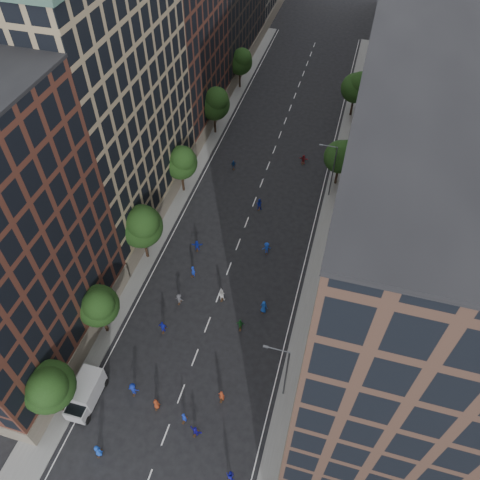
{
  "coord_description": "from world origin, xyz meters",
  "views": [
    {
      "loc": [
        12.01,
        -10.12,
        48.48
      ],
      "look_at": [
        0.52,
        30.61,
        2.0
      ],
      "focal_mm": 35.0,
      "sensor_mm": 36.0,
      "label": 1
    }
  ],
  "objects_px": {
    "skater_1": "(184,418)",
    "skater_0": "(98,451)",
    "streetlamp_far": "(332,169)",
    "cargo_van": "(85,393)",
    "skater_2": "(230,475)",
    "streetlamp_near": "(284,371)"
  },
  "relations": [
    {
      "from": "cargo_van",
      "to": "skater_1",
      "type": "relative_size",
      "value": 3.3
    },
    {
      "from": "skater_1",
      "to": "skater_2",
      "type": "bearing_deg",
      "value": 158.84
    },
    {
      "from": "skater_0",
      "to": "cargo_van",
      "type": "bearing_deg",
      "value": -56.57
    },
    {
      "from": "cargo_van",
      "to": "skater_2",
      "type": "relative_size",
      "value": 3.2
    },
    {
      "from": "streetlamp_near",
      "to": "skater_0",
      "type": "distance_m",
      "value": 19.81
    },
    {
      "from": "skater_2",
      "to": "streetlamp_far",
      "type": "bearing_deg",
      "value": -81.84
    },
    {
      "from": "skater_0",
      "to": "skater_1",
      "type": "distance_m",
      "value": 8.79
    },
    {
      "from": "streetlamp_far",
      "to": "cargo_van",
      "type": "relative_size",
      "value": 1.71
    },
    {
      "from": "skater_1",
      "to": "skater_0",
      "type": "bearing_deg",
      "value": 49.66
    },
    {
      "from": "streetlamp_near",
      "to": "cargo_van",
      "type": "distance_m",
      "value": 20.97
    },
    {
      "from": "streetlamp_far",
      "to": "skater_2",
      "type": "height_order",
      "value": "streetlamp_far"
    },
    {
      "from": "skater_1",
      "to": "streetlamp_near",
      "type": "bearing_deg",
      "value": -136.15
    },
    {
      "from": "streetlamp_far",
      "to": "skater_1",
      "type": "height_order",
      "value": "streetlamp_far"
    },
    {
      "from": "streetlamp_far",
      "to": "skater_0",
      "type": "xyz_separation_m",
      "value": [
        -15.92,
        -44.0,
        -4.27
      ]
    },
    {
      "from": "streetlamp_near",
      "to": "skater_2",
      "type": "xyz_separation_m",
      "value": [
        -2.85,
        -9.59,
        -4.34
      ]
    },
    {
      "from": "skater_0",
      "to": "streetlamp_near",
      "type": "bearing_deg",
      "value": -150.25
    },
    {
      "from": "skater_0",
      "to": "skater_2",
      "type": "relative_size",
      "value": 1.09
    },
    {
      "from": "streetlamp_near",
      "to": "skater_1",
      "type": "distance_m",
      "value": 11.45
    },
    {
      "from": "cargo_van",
      "to": "skater_1",
      "type": "distance_m",
      "value": 10.74
    },
    {
      "from": "skater_0",
      "to": "streetlamp_far",
      "type": "bearing_deg",
      "value": -114.79
    },
    {
      "from": "cargo_van",
      "to": "skater_0",
      "type": "bearing_deg",
      "value": -52.63
    },
    {
      "from": "skater_2",
      "to": "skater_1",
      "type": "bearing_deg",
      "value": -21.02
    }
  ]
}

